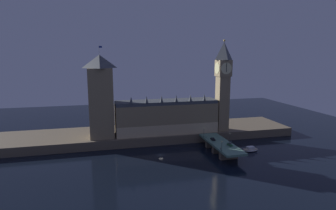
# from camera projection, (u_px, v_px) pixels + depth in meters

# --- Properties ---
(ground_plane) EXTENTS (400.00, 400.00, 0.00)m
(ground_plane) POSITION_uv_depth(u_px,v_px,m) (161.00, 155.00, 179.57)
(ground_plane) COLOR black
(embankment) EXTENTS (220.00, 42.00, 6.21)m
(embankment) POSITION_uv_depth(u_px,v_px,m) (150.00, 134.00, 216.29)
(embankment) COLOR brown
(embankment) RESTS_ON ground_plane
(parliament_hall) EXTENTS (74.34, 18.33, 28.94)m
(parliament_hall) POSITION_uv_depth(u_px,v_px,m) (166.00, 117.00, 207.06)
(parliament_hall) COLOR #8E7A56
(parliament_hall) RESTS_ON embankment
(clock_tower) EXTENTS (10.31, 10.42, 67.92)m
(clock_tower) POSITION_uv_depth(u_px,v_px,m) (223.00, 83.00, 209.16)
(clock_tower) COLOR #8E7A56
(clock_tower) RESTS_ON embankment
(victoria_tower) EXTENTS (16.67, 16.67, 63.11)m
(victoria_tower) POSITION_uv_depth(u_px,v_px,m) (101.00, 96.00, 193.36)
(victoria_tower) COLOR #8E7A56
(victoria_tower) RESTS_ON embankment
(bridge) EXTENTS (13.27, 46.00, 6.71)m
(bridge) POSITION_uv_depth(u_px,v_px,m) (221.00, 146.00, 183.15)
(bridge) COLOR slate
(bridge) RESTS_ON ground_plane
(car_northbound_lead) EXTENTS (1.99, 4.73, 1.57)m
(car_northbound_lead) POSITION_uv_depth(u_px,v_px,m) (213.00, 139.00, 188.10)
(car_northbound_lead) COLOR black
(car_northbound_lead) RESTS_ON bridge
(car_southbound_lead) EXTENTS (1.92, 4.66, 1.56)m
(car_southbound_lead) POSITION_uv_depth(u_px,v_px,m) (230.00, 144.00, 176.85)
(car_southbound_lead) COLOR #235633
(car_southbound_lead) RESTS_ON bridge
(pedestrian_near_rail) EXTENTS (0.38, 0.38, 1.62)m
(pedestrian_near_rail) POSITION_uv_depth(u_px,v_px,m) (221.00, 148.00, 169.33)
(pedestrian_near_rail) COLOR black
(pedestrian_near_rail) RESTS_ON bridge
(pedestrian_mid_walk) EXTENTS (0.38, 0.38, 1.72)m
(pedestrian_mid_walk) POSITION_uv_depth(u_px,v_px,m) (231.00, 142.00, 181.39)
(pedestrian_mid_walk) COLOR black
(pedestrian_mid_walk) RESTS_ON bridge
(pedestrian_far_rail) EXTENTS (0.38, 0.38, 1.58)m
(pedestrian_far_rail) POSITION_uv_depth(u_px,v_px,m) (206.00, 137.00, 192.34)
(pedestrian_far_rail) COLOR black
(pedestrian_far_rail) RESTS_ON bridge
(street_lamp_near) EXTENTS (1.34, 0.60, 6.22)m
(street_lamp_near) POSITION_uv_depth(u_px,v_px,m) (222.00, 145.00, 166.56)
(street_lamp_near) COLOR #2D3333
(street_lamp_near) RESTS_ON bridge
(street_lamp_mid) EXTENTS (1.34, 0.60, 6.18)m
(street_lamp_mid) POSITION_uv_depth(u_px,v_px,m) (230.00, 136.00, 183.57)
(street_lamp_mid) COLOR #2D3333
(street_lamp_mid) RESTS_ON bridge
(street_lamp_far) EXTENTS (1.34, 0.60, 6.86)m
(street_lamp_far) POSITION_uv_depth(u_px,v_px,m) (204.00, 131.00, 194.63)
(street_lamp_far) COLOR #2D3333
(street_lamp_far) RESTS_ON bridge
(boat_downstream) EXTENTS (10.70, 5.21, 3.32)m
(boat_downstream) POSITION_uv_depth(u_px,v_px,m) (250.00, 150.00, 185.95)
(boat_downstream) COLOR white
(boat_downstream) RESTS_ON ground_plane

